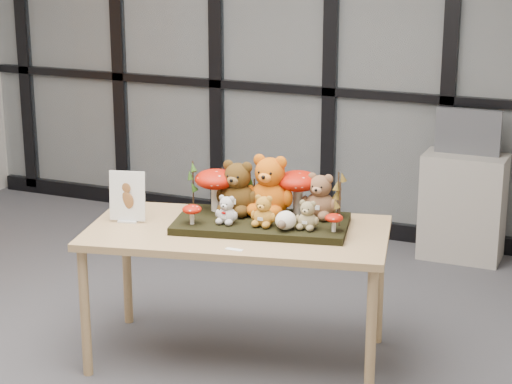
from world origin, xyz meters
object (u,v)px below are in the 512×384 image
at_px(bear_beige_small, 308,213).
at_px(plush_cream_hedgehog, 286,219).
at_px(bear_pooh_yellow, 270,182).
at_px(bear_brown_medium, 238,184).
at_px(mushroom_back_right, 298,190).
at_px(mushroom_front_left, 192,214).
at_px(mushroom_front_right, 334,222).
at_px(bear_small_yellow, 264,209).
at_px(sign_holder, 127,199).
at_px(bear_white_bow, 227,208).
at_px(display_table, 237,242).
at_px(cabinet, 463,207).
at_px(bear_tan_back, 320,193).
at_px(monitor, 468,132).
at_px(mushroom_back_left, 216,188).
at_px(diorama_tray, 262,224).

bearing_deg(bear_beige_small, plush_cream_hedgehog, -163.50).
distance_m(bear_pooh_yellow, bear_beige_small, 0.32).
xyz_separation_m(bear_brown_medium, mushroom_back_right, (0.29, 0.11, -0.03)).
height_order(mushroom_front_left, mushroom_front_right, mushroom_front_left).
distance_m(bear_small_yellow, sign_holder, 0.73).
xyz_separation_m(bear_pooh_yellow, bear_white_bow, (-0.14, -0.23, -0.09)).
distance_m(bear_brown_medium, mushroom_front_left, 0.31).
distance_m(mushroom_front_left, sign_holder, 0.38).
height_order(bear_small_yellow, bear_white_bow, bear_small_yellow).
bearing_deg(display_table, mushroom_front_left, -162.61).
xyz_separation_m(bear_brown_medium, bear_small_yellow, (0.21, -0.15, -0.07)).
distance_m(mushroom_front_left, cabinet, 2.36).
distance_m(bear_brown_medium, bear_tan_back, 0.43).
height_order(bear_small_yellow, mushroom_front_right, bear_small_yellow).
relative_size(bear_tan_back, monitor, 0.59).
distance_m(bear_pooh_yellow, mushroom_back_left, 0.29).
xyz_separation_m(bear_beige_small, sign_holder, (-0.94, -0.15, 0.00)).
bearing_deg(mushroom_back_left, bear_tan_back, 11.37).
xyz_separation_m(display_table, sign_holder, (-0.58, -0.11, 0.19)).
relative_size(bear_small_yellow, mushroom_back_left, 0.71).
height_order(bear_pooh_yellow, mushroom_back_right, bear_pooh_yellow).
xyz_separation_m(bear_small_yellow, mushroom_front_right, (0.35, 0.05, -0.04)).
height_order(mushroom_back_left, cabinet, mushroom_back_left).
relative_size(diorama_tray, bear_small_yellow, 5.02).
bearing_deg(bear_pooh_yellow, bear_white_bow, -133.51).
bearing_deg(bear_beige_small, display_table, 174.18).
bearing_deg(bear_small_yellow, diorama_tray, 107.34).
relative_size(display_table, monitor, 3.83).
bearing_deg(sign_holder, bear_pooh_yellow, 10.27).
height_order(bear_brown_medium, mushroom_front_right, bear_brown_medium).
relative_size(bear_tan_back, mushroom_back_left, 1.05).
xyz_separation_m(display_table, cabinet, (0.77, 2.00, -0.28)).
relative_size(bear_brown_medium, mushroom_front_left, 2.82).
relative_size(mushroom_back_left, mushroom_front_right, 2.45).
height_order(bear_white_bow, bear_beige_small, bear_beige_small).
relative_size(bear_white_bow, cabinet, 0.22).
xyz_separation_m(bear_beige_small, plush_cream_hedgehog, (-0.10, -0.05, -0.03)).
distance_m(bear_tan_back, bear_white_bow, 0.49).
bearing_deg(mushroom_back_left, diorama_tray, -11.40).
bearing_deg(plush_cream_hedgehog, bear_beige_small, 16.50).
bearing_deg(bear_white_bow, mushroom_back_right, 35.23).
bearing_deg(bear_small_yellow, sign_holder, 176.30).
distance_m(cabinet, monitor, 0.52).
height_order(mushroom_back_right, mushroom_front_left, mushroom_back_right).
relative_size(bear_beige_small, sign_holder, 0.60).
xyz_separation_m(plush_cream_hedgehog, sign_holder, (-0.84, -0.10, 0.03)).
xyz_separation_m(diorama_tray, plush_cream_hedgehog, (0.17, -0.09, 0.07)).
relative_size(bear_beige_small, monitor, 0.37).
height_order(bear_pooh_yellow, mushroom_front_left, bear_pooh_yellow).
distance_m(bear_small_yellow, cabinet, 2.14).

